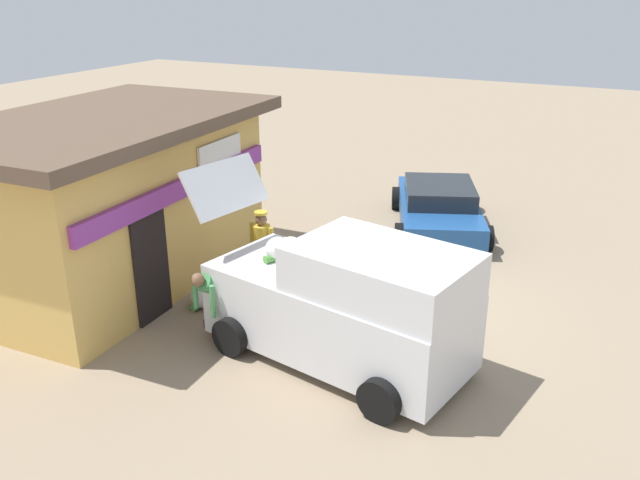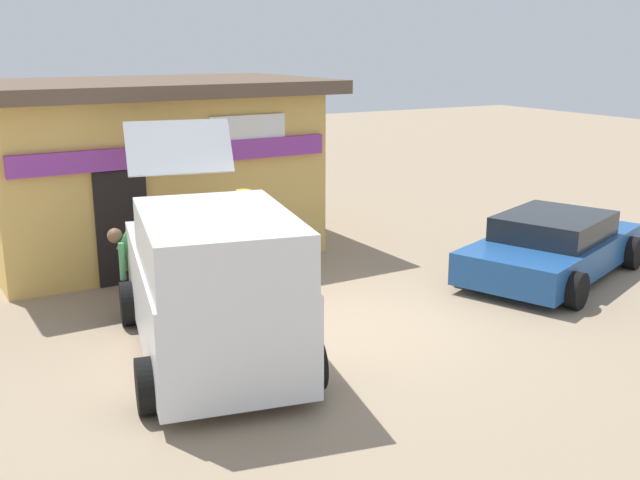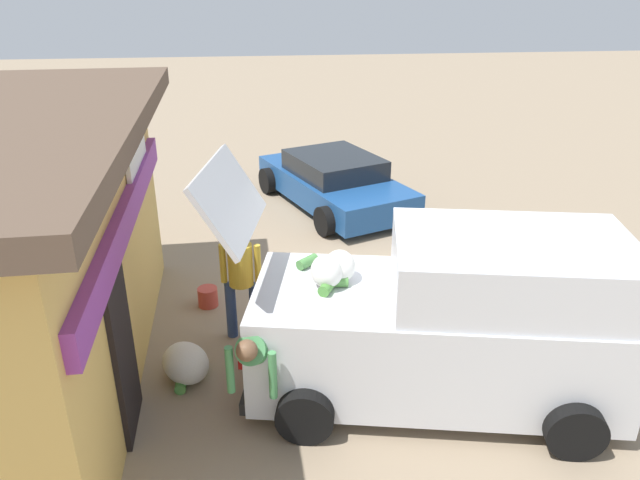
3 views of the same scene
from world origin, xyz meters
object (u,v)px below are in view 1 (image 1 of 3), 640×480
at_px(unloaded_banana_pile, 205,295).
at_px(paint_bucket, 263,265).
at_px(vendor_standing, 262,247).
at_px(customer_bending, 217,293).
at_px(delivery_van, 346,304).
at_px(parked_sedan, 439,207).
at_px(storefront_bar, 111,199).

xyz_separation_m(unloaded_banana_pile, paint_bucket, (1.84, -0.16, -0.07)).
height_order(vendor_standing, unloaded_banana_pile, vendor_standing).
bearing_deg(vendor_standing, unloaded_banana_pile, 141.29).
xyz_separation_m(customer_bending, paint_bucket, (2.74, 0.78, -0.70)).
bearing_deg(delivery_van, unloaded_banana_pile, 79.06).
distance_m(delivery_van, parked_sedan, 6.69).
bearing_deg(parked_sedan, storefront_bar, 139.29).
bearing_deg(unloaded_banana_pile, parked_sedan, -24.08).
bearing_deg(delivery_van, parked_sedan, 4.32).
distance_m(parked_sedan, customer_bending, 7.17).
height_order(parked_sedan, customer_bending, customer_bending).
xyz_separation_m(delivery_van, parked_sedan, (6.66, 0.50, -0.49)).
xyz_separation_m(storefront_bar, parked_sedan, (5.83, -5.02, -1.19)).
height_order(storefront_bar, customer_bending, storefront_bar).
distance_m(delivery_van, customer_bending, 2.29).
bearing_deg(parked_sedan, vendor_standing, 158.99).
bearing_deg(storefront_bar, parked_sedan, -40.71).
xyz_separation_m(storefront_bar, vendor_standing, (0.71, -3.05, -0.75)).
bearing_deg(customer_bending, unloaded_banana_pile, 46.18).
relative_size(delivery_van, customer_bending, 3.72).
height_order(storefront_bar, delivery_van, storefront_bar).
bearing_deg(unloaded_banana_pile, customer_bending, -133.82).
height_order(storefront_bar, paint_bucket, storefront_bar).
relative_size(parked_sedan, unloaded_banana_pile, 5.01).
xyz_separation_m(storefront_bar, customer_bending, (-1.11, -3.26, -0.89)).
distance_m(storefront_bar, parked_sedan, 7.79).
height_order(unloaded_banana_pile, paint_bucket, unloaded_banana_pile).
relative_size(delivery_van, parked_sedan, 1.11).
bearing_deg(storefront_bar, delivery_van, -98.48).
relative_size(vendor_standing, customer_bending, 1.28).
xyz_separation_m(storefront_bar, delivery_van, (-0.82, -5.52, -0.70)).
distance_m(parked_sedan, vendor_standing, 5.51).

